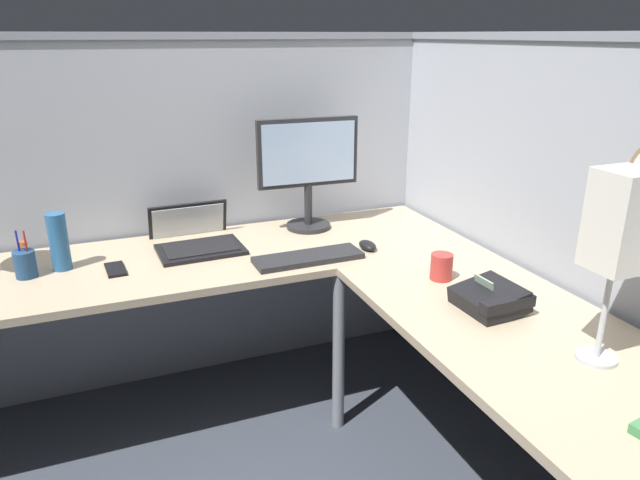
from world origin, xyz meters
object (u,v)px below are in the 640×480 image
(laptop, at_px, (195,239))
(keyboard, at_px, (308,258))
(computer_mouse, at_px, (367,245))
(desk_lamp_paper, at_px, (620,227))
(coffee_mug, at_px, (441,267))
(monitor, at_px, (308,165))
(office_phone, at_px, (491,300))
(pen_cup, at_px, (25,264))
(thermos_flask, at_px, (59,242))
(cell_phone, at_px, (115,269))

(laptop, relative_size, keyboard, 0.92)
(computer_mouse, distance_m, desk_lamp_paper, 1.09)
(laptop, relative_size, coffee_mug, 4.10)
(keyboard, relative_size, desk_lamp_paper, 0.81)
(monitor, distance_m, computer_mouse, 0.47)
(office_phone, bearing_deg, desk_lamp_paper, -77.03)
(pen_cup, bearing_deg, keyboard, -12.62)
(pen_cup, xyz_separation_m, desk_lamp_paper, (1.49, -1.21, 0.33))
(keyboard, distance_m, desk_lamp_paper, 1.15)
(monitor, relative_size, pen_cup, 2.78)
(thermos_flask, xyz_separation_m, desk_lamp_paper, (1.37, -1.24, 0.27))
(cell_phone, distance_m, desk_lamp_paper, 1.70)
(cell_phone, relative_size, coffee_mug, 1.50)
(pen_cup, distance_m, thermos_flask, 0.14)
(keyboard, distance_m, cell_phone, 0.73)
(monitor, xyz_separation_m, keyboard, (-0.14, -0.38, -0.28))
(laptop, height_order, coffee_mug, laptop)
(monitor, distance_m, coffee_mug, 0.81)
(computer_mouse, distance_m, cell_phone, 1.00)
(laptop, distance_m, keyboard, 0.52)
(pen_cup, bearing_deg, cell_phone, -10.64)
(desk_lamp_paper, distance_m, coffee_mug, 0.72)
(office_phone, relative_size, coffee_mug, 2.21)
(computer_mouse, relative_size, desk_lamp_paper, 0.20)
(keyboard, height_order, computer_mouse, computer_mouse)
(pen_cup, xyz_separation_m, cell_phone, (0.30, -0.06, -0.05))
(thermos_flask, bearing_deg, computer_mouse, -11.36)
(pen_cup, height_order, desk_lamp_paper, desk_lamp_paper)
(laptop, distance_m, coffee_mug, 1.04)
(computer_mouse, height_order, coffee_mug, coffee_mug)
(cell_phone, xyz_separation_m, office_phone, (1.10, -0.80, 0.03))
(keyboard, xyz_separation_m, cell_phone, (-0.71, 0.17, -0.01))
(computer_mouse, relative_size, cell_phone, 0.72)
(keyboard, xyz_separation_m, computer_mouse, (0.27, 0.03, 0.01))
(monitor, bearing_deg, office_phone, -76.08)
(keyboard, xyz_separation_m, thermos_flask, (-0.90, 0.26, 0.10))
(computer_mouse, bearing_deg, pen_cup, 171.13)
(office_phone, bearing_deg, cell_phone, 144.24)
(thermos_flask, height_order, office_phone, thermos_flask)
(computer_mouse, xyz_separation_m, thermos_flask, (-1.17, 0.23, 0.09))
(thermos_flask, bearing_deg, keyboard, -16.24)
(monitor, relative_size, thermos_flask, 2.27)
(monitor, distance_m, thermos_flask, 1.06)
(monitor, bearing_deg, cell_phone, -166.38)
(computer_mouse, height_order, thermos_flask, thermos_flask)
(keyboard, xyz_separation_m, office_phone, (0.39, -0.63, 0.03))
(keyboard, xyz_separation_m, desk_lamp_paper, (0.47, -0.98, 0.37))
(laptop, xyz_separation_m, cell_phone, (-0.33, -0.18, -0.02))
(keyboard, height_order, thermos_flask, thermos_flask)
(pen_cup, relative_size, coffee_mug, 1.88)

